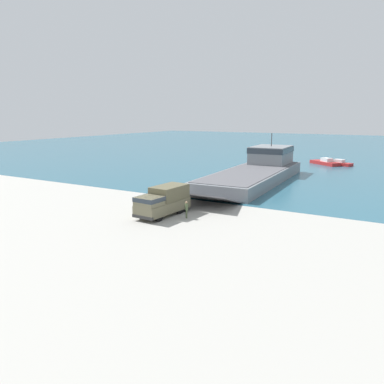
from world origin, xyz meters
TOP-DOWN VIEW (x-y plane):
  - ground_plane at (0.00, 0.00)m, footprint 240.00×240.00m
  - water_surface at (0.00, 94.07)m, footprint 240.00×180.00m
  - landing_craft at (0.67, 22.81)m, footprint 10.06×36.03m
  - military_truck at (-0.25, -4.20)m, footprint 3.05×7.06m
  - soldier_on_ramp at (2.54, -4.00)m, footprint 0.48×0.48m
  - moored_boat_a at (6.83, 48.31)m, footprint 7.10×6.29m
  - moored_boat_b at (9.29, 48.89)m, footprint 6.68×4.28m

SIDE VIEW (x-z plane):
  - ground_plane at x=0.00m, z-range 0.00..0.00m
  - water_surface at x=0.00m, z-range 0.00..0.01m
  - moored_boat_b at x=9.29m, z-range -0.22..1.08m
  - moored_boat_a at x=6.83m, z-range -0.26..1.26m
  - soldier_on_ramp at x=2.54m, z-range 0.15..1.98m
  - military_truck at x=-0.25m, z-range 0.04..3.13m
  - landing_craft at x=0.67m, z-range -1.96..5.49m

